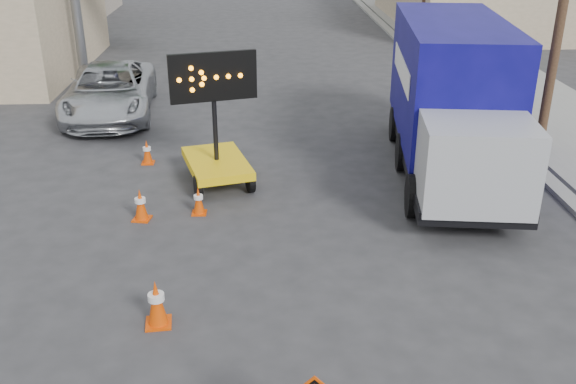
{
  "coord_description": "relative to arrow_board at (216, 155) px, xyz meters",
  "views": [
    {
      "loc": [
        0.14,
        -6.6,
        6.22
      ],
      "look_at": [
        0.64,
        3.88,
        1.51
      ],
      "focal_mm": 40.0,
      "sensor_mm": 36.0,
      "label": 1
    }
  ],
  "objects": [
    {
      "name": "box_truck",
      "position": [
        5.74,
        0.45,
        0.96
      ],
      "size": [
        3.22,
        8.01,
        3.69
      ],
      "rotation": [
        0.0,
        0.0,
        -0.12
      ],
      "color": "black",
      "rests_on": "ground"
    },
    {
      "name": "sidewalk_right",
      "position": [
        10.39,
        7.1,
        -0.64
      ],
      "size": [
        4.0,
        60.0,
        0.15
      ],
      "primitive_type": "cube",
      "color": "gray",
      "rests_on": "ground"
    },
    {
      "name": "cone_d",
      "position": [
        -1.9,
        1.37,
        -0.39
      ],
      "size": [
        0.33,
        0.33,
        0.64
      ],
      "rotation": [
        0.0,
        0.0,
        0.02
      ],
      "color": "#D84004",
      "rests_on": "ground"
    },
    {
      "name": "cone_a",
      "position": [
        -0.66,
        -5.79,
        -0.3
      ],
      "size": [
        0.45,
        0.45,
        0.82
      ],
      "rotation": [
        0.0,
        0.0,
        0.1
      ],
      "color": "#D84004",
      "rests_on": "ground"
    },
    {
      "name": "pickup_truck",
      "position": [
        -3.7,
        5.73,
        0.08
      ],
      "size": [
        3.11,
        5.91,
        1.59
      ],
      "primitive_type": "imported",
      "rotation": [
        0.0,
        0.0,
        0.09
      ],
      "color": "silver",
      "rests_on": "ground"
    },
    {
      "name": "arrow_board",
      "position": [
        0.0,
        0.0,
        0.0
      ],
      "size": [
        1.99,
        2.53,
        3.21
      ],
      "rotation": [
        0.0,
        0.0,
        0.27
      ],
      "color": "yellow",
      "rests_on": "ground"
    },
    {
      "name": "curb_right",
      "position": [
        8.09,
        7.1,
        -0.65
      ],
      "size": [
        0.4,
        60.0,
        0.12
      ],
      "primitive_type": "cube",
      "color": "gray",
      "rests_on": "ground"
    },
    {
      "name": "cone_c",
      "position": [
        -0.32,
        -1.72,
        -0.4
      ],
      "size": [
        0.32,
        0.32,
        0.63
      ],
      "rotation": [
        0.0,
        0.0,
        -0.02
      ],
      "color": "#D84004",
      "rests_on": "ground"
    },
    {
      "name": "cone_b",
      "position": [
        -1.53,
        -1.95,
        -0.35
      ],
      "size": [
        0.42,
        0.42,
        0.72
      ],
      "rotation": [
        0.0,
        0.0,
        -0.18
      ],
      "color": "#D84004",
      "rests_on": "ground"
    }
  ]
}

